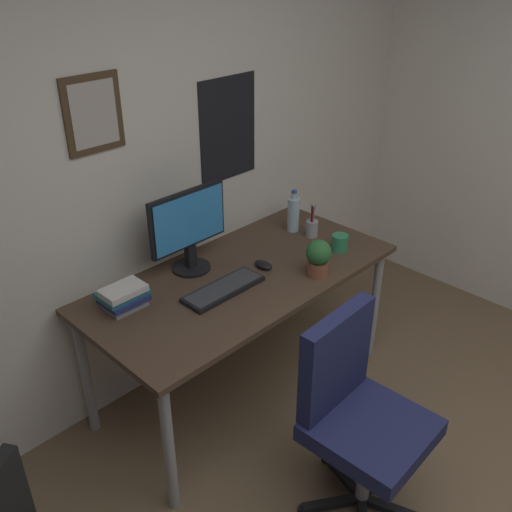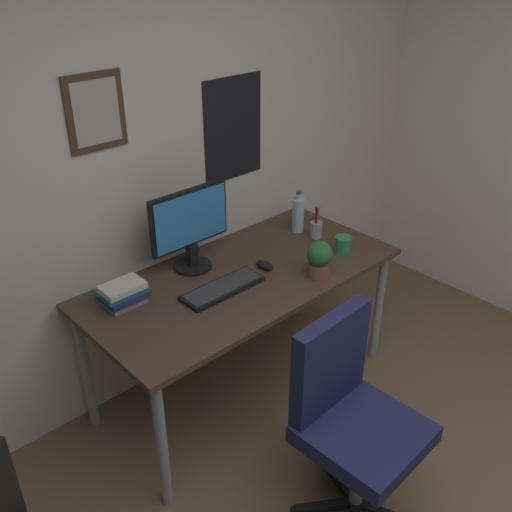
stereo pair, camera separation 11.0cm
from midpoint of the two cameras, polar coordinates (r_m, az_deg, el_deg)
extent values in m
cube|color=silver|center=(2.88, -13.13, 9.07)|extent=(4.40, 0.08, 2.60)
cube|color=#4C3823|center=(2.65, -17.23, 13.45)|extent=(0.28, 0.02, 0.34)
cube|color=beige|center=(2.64, -17.11, 13.42)|extent=(0.22, 0.00, 0.28)
cube|color=black|center=(3.16, -3.85, 12.58)|extent=(0.40, 0.01, 0.56)
cube|color=#4C3828|center=(2.91, -2.49, -2.18)|extent=(1.65, 0.79, 0.03)
cylinder|color=#9EA0A5|center=(2.58, -10.01, -18.51)|extent=(0.05, 0.05, 0.72)
cylinder|color=#9EA0A5|center=(3.44, 10.93, -4.80)|extent=(0.05, 0.05, 0.72)
cylinder|color=#9EA0A5|center=(3.02, -17.74, -11.29)|extent=(0.05, 0.05, 0.72)
cylinder|color=#9EA0A5|center=(3.78, 2.62, -0.90)|extent=(0.05, 0.05, 0.72)
cube|color=#1E234C|center=(2.51, 10.16, -16.84)|extent=(0.48, 0.48, 0.08)
cube|color=#1E234C|center=(2.41, 6.70, -10.30)|extent=(0.42, 0.09, 0.45)
cylinder|color=#9EA0A5|center=(2.70, 9.68, -20.55)|extent=(0.06, 0.06, 0.42)
cube|color=black|center=(2.91, 11.02, -21.13)|extent=(0.28, 0.05, 0.03)
cylinder|color=black|center=(3.01, 12.52, -19.68)|extent=(0.04, 0.04, 0.04)
cube|color=black|center=(2.90, 7.55, -21.04)|extent=(0.12, 0.28, 0.03)
cylinder|color=black|center=(2.98, 5.85, -19.49)|extent=(0.04, 0.04, 0.04)
cube|color=black|center=(2.80, 6.43, -23.45)|extent=(0.25, 0.19, 0.03)
cylinder|color=black|center=(2.78, 3.40, -24.19)|extent=(0.04, 0.04, 0.04)
cube|color=black|center=(2.82, 12.33, -23.58)|extent=(0.13, 0.28, 0.03)
cylinder|color=black|center=(2.98, -7.56, -1.15)|extent=(0.20, 0.20, 0.01)
cube|color=black|center=(2.95, -7.64, -0.01)|extent=(0.05, 0.04, 0.12)
cube|color=black|center=(2.86, -7.98, 3.70)|extent=(0.46, 0.02, 0.30)
cube|color=#338CD8|center=(2.84, -7.74, 3.59)|extent=(0.43, 0.00, 0.27)
cube|color=black|center=(2.78, -4.41, -3.36)|extent=(0.43, 0.15, 0.02)
cube|color=#38383A|center=(2.77, -4.42, -3.13)|extent=(0.41, 0.13, 0.00)
ellipsoid|color=black|center=(2.96, -0.30, -0.89)|extent=(0.06, 0.11, 0.04)
cylinder|color=silver|center=(3.31, 2.82, 4.16)|extent=(0.07, 0.07, 0.20)
cylinder|color=silver|center=(3.27, 2.87, 6.06)|extent=(0.03, 0.03, 0.04)
cylinder|color=#2659B2|center=(3.26, 2.88, 6.47)|extent=(0.03, 0.03, 0.01)
cylinder|color=#2D8C59|center=(3.14, 7.41, 1.32)|extent=(0.09, 0.09, 0.09)
torus|color=#2D8C59|center=(3.18, 8.05, 1.73)|extent=(0.05, 0.01, 0.05)
cylinder|color=brown|center=(2.90, 5.14, -1.26)|extent=(0.11, 0.11, 0.07)
sphere|color=#2D6B33|center=(2.85, 5.22, 0.34)|extent=(0.13, 0.13, 0.13)
ellipsoid|color=#287A38|center=(2.85, 4.42, 0.28)|extent=(0.07, 0.08, 0.02)
ellipsoid|color=#287A38|center=(2.88, 5.23, 1.09)|extent=(0.07, 0.08, 0.02)
ellipsoid|color=#287A38|center=(2.81, 5.35, 0.08)|extent=(0.08, 0.07, 0.02)
cylinder|color=#9EA0A5|center=(3.28, 4.66, 2.75)|extent=(0.07, 0.07, 0.09)
cylinder|color=#263FBF|center=(3.25, 4.65, 4.04)|extent=(0.01, 0.01, 0.13)
cylinder|color=red|center=(3.23, 4.76, 3.86)|extent=(0.01, 0.01, 0.13)
cylinder|color=black|center=(3.23, 4.65, 3.92)|extent=(0.01, 0.01, 0.13)
cylinder|color=#9EA0A5|center=(3.25, 4.84, 4.11)|extent=(0.01, 0.03, 0.14)
cylinder|color=#9EA0A5|center=(3.24, 4.65, 4.03)|extent=(0.01, 0.02, 0.14)
cube|color=gray|center=(2.74, -14.17, -4.70)|extent=(0.18, 0.14, 0.03)
cube|color=navy|center=(2.72, -14.26, -4.21)|extent=(0.20, 0.16, 0.02)
cube|color=#26727A|center=(2.72, -14.42, -3.64)|extent=(0.21, 0.16, 0.02)
cube|color=silver|center=(2.69, -14.34, -3.38)|extent=(0.20, 0.13, 0.03)
camera|label=1|loc=(0.06, -91.14, -0.63)|focal=39.86mm
camera|label=2|loc=(0.06, 88.86, 0.63)|focal=39.86mm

